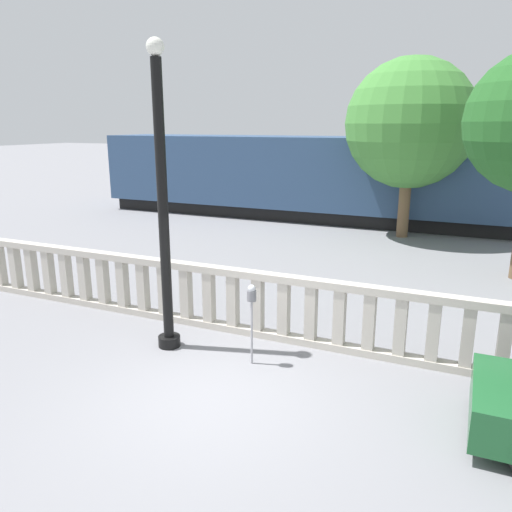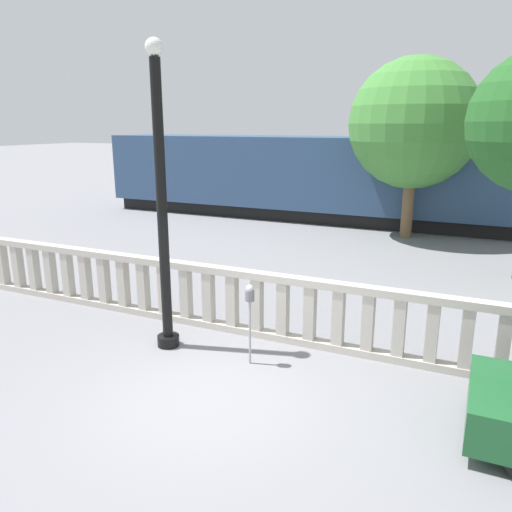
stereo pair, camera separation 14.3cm
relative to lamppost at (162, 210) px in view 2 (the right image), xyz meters
name	(u,v)px [view 2 (the right image)]	position (x,y,z in m)	size (l,w,h in m)	color
ground_plane	(207,398)	(1.60, -1.33, -2.57)	(160.00, 160.00, 0.00)	slate
balustrade	(270,306)	(1.60, 1.09, -1.92)	(15.23, 0.24, 1.31)	#BCB5A8
lamppost	(162,210)	(0.00, 0.00, 0.00)	(0.41, 0.41, 5.37)	black
parking_meter	(250,301)	(1.70, -0.02, -1.43)	(0.16, 0.16, 1.43)	#99999E
train_near	(342,177)	(-0.42, 13.53, -0.72)	(21.08, 3.14, 4.10)	black
tree_left	(414,124)	(2.63, 11.39, 1.45)	(4.50, 4.50, 6.28)	brown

